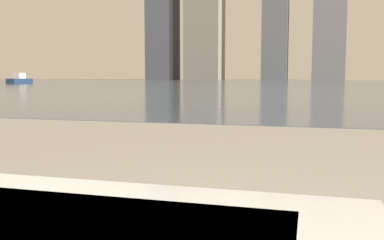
{
  "coord_description": "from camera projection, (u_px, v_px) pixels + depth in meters",
  "views": [
    {
      "loc": [
        0.76,
        0.13,
        0.78
      ],
      "look_at": [
        0.11,
        2.52,
        0.54
      ],
      "focal_mm": 40.0,
      "sensor_mm": 36.0,
      "label": 1
    }
  ],
  "objects": [
    {
      "name": "harbor_water",
      "position": [
        304.0,
        83.0,
        59.62
      ],
      "size": [
        180.0,
        110.0,
        0.01
      ],
      "color": "slate",
      "rests_on": "ground_plane"
    },
    {
      "name": "harbor_boat_1",
      "position": [
        20.0,
        80.0,
        50.91
      ],
      "size": [
        1.18,
        3.44,
        1.29
      ],
      "color": "navy",
      "rests_on": "harbor_water"
    }
  ]
}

